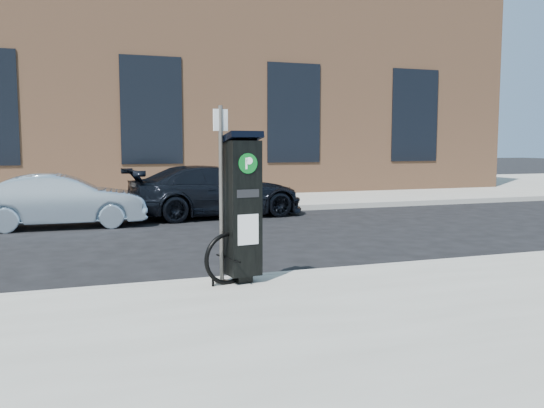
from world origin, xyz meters
name	(u,v)px	position (x,y,z in m)	size (l,w,h in m)	color
ground	(277,283)	(0.00, 0.00, 0.00)	(120.00, 120.00, 0.00)	black
sidewalk_far	(146,194)	(0.00, 14.00, 0.07)	(60.00, 12.00, 0.15)	gray
curb_near	(277,278)	(0.00, -0.02, 0.07)	(60.00, 0.12, 0.16)	#9E9B93
curb_far	(174,213)	(0.00, 8.02, 0.07)	(60.00, 0.12, 0.16)	#9E9B93
building	(134,89)	(0.00, 17.00, 4.15)	(28.00, 10.05, 8.25)	#966444
parking_kiosk	(242,206)	(-0.59, -0.35, 1.13)	(0.48, 0.44, 1.90)	black
sign_pole	(221,196)	(-0.85, -0.30, 1.25)	(0.19, 0.18, 2.21)	#524F48
bike_rack	(228,259)	(-0.79, -0.40, 0.47)	(0.65, 0.22, 0.66)	black
car_silver	(62,201)	(-2.80, 6.67, 0.61)	(1.30, 3.72, 1.23)	#99AFC3
car_dark	(216,191)	(1.00, 7.40, 0.67)	(1.88, 4.63, 1.34)	black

